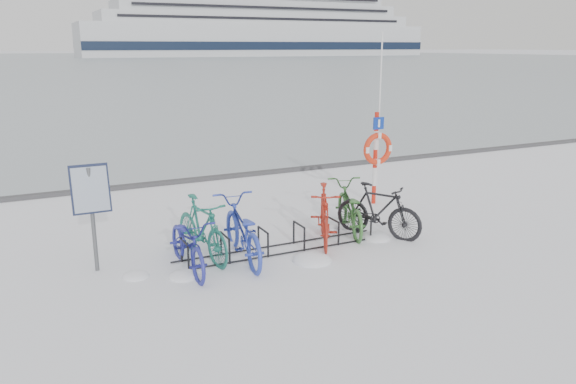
{
  "coord_description": "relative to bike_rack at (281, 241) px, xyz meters",
  "views": [
    {
      "loc": [
        -4.07,
        -8.78,
        3.63
      ],
      "look_at": [
        0.42,
        0.6,
        0.91
      ],
      "focal_mm": 35.0,
      "sensor_mm": 36.0,
      "label": 1
    }
  ],
  "objects": [
    {
      "name": "ground",
      "position": [
        0.0,
        0.0,
        -0.18
      ],
      "size": [
        900.0,
        900.0,
        0.0
      ],
      "primitive_type": "plane",
      "color": "white",
      "rests_on": "ground"
    },
    {
      "name": "ice_sheet",
      "position": [
        0.0,
        155.0,
        -0.17
      ],
      "size": [
        400.0,
        298.0,
        0.02
      ],
      "primitive_type": "cube",
      "color": "#A4B1B9",
      "rests_on": "ground"
    },
    {
      "name": "quay_edge",
      "position": [
        0.0,
        5.9,
        -0.13
      ],
      "size": [
        400.0,
        0.25,
        0.1
      ],
      "primitive_type": "cube",
      "color": "#3F3F42",
      "rests_on": "ground"
    },
    {
      "name": "bike_rack",
      "position": [
        0.0,
        0.0,
        0.0
      ],
      "size": [
        4.0,
        0.48,
        0.46
      ],
      "color": "black",
      "rests_on": "ground"
    },
    {
      "name": "info_board",
      "position": [
        -3.17,
        0.43,
        1.12
      ],
      "size": [
        0.6,
        0.23,
        1.81
      ],
      "rotation": [
        0.0,
        0.0,
        -0.0
      ],
      "color": "#595B5E",
      "rests_on": "ground"
    },
    {
      "name": "lifebuoy_station",
      "position": [
        3.32,
        1.86,
        1.14
      ],
      "size": [
        0.76,
        0.22,
        3.93
      ],
      "color": "red",
      "rests_on": "ground"
    },
    {
      "name": "cruise_ferry",
      "position": [
        77.68,
        186.7,
        11.18
      ],
      "size": [
        126.95,
        23.97,
        41.71
      ],
      "color": "silver",
      "rests_on": "ground"
    },
    {
      "name": "bike_0",
      "position": [
        -1.78,
        -0.14,
        0.31
      ],
      "size": [
        0.65,
        1.86,
        0.97
      ],
      "primitive_type": "imported",
      "rotation": [
        0.0,
        0.0,
        0.0
      ],
      "color": "navy",
      "rests_on": "ground"
    },
    {
      "name": "bike_1",
      "position": [
        -1.4,
        0.28,
        0.38
      ],
      "size": [
        0.82,
        1.93,
        1.12
      ],
      "primitive_type": "imported",
      "rotation": [
        0.0,
        0.0,
        0.16
      ],
      "color": "#1D6A5A",
      "rests_on": "ground"
    },
    {
      "name": "bike_2",
      "position": [
        -0.79,
        -0.06,
        0.37
      ],
      "size": [
        0.91,
        2.16,
        1.1
      ],
      "primitive_type": "imported",
      "rotation": [
        0.0,
        0.0,
        3.05
      ],
      "color": "#2D42B6",
      "rests_on": "ground"
    },
    {
      "name": "bike_3",
      "position": [
        0.92,
        0.05,
        0.38
      ],
      "size": [
        1.3,
        1.91,
        1.12
      ],
      "primitive_type": "imported",
      "rotation": [
        0.0,
        0.0,
        -0.46
      ],
      "color": "#AD2518",
      "rests_on": "ground"
    },
    {
      "name": "bike_4",
      "position": [
        1.71,
        0.43,
        0.33
      ],
      "size": [
        1.26,
        2.08,
        1.03
      ],
      "primitive_type": "imported",
      "rotation": [
        0.0,
        0.0,
        2.82
      ],
      "color": "#366D30",
      "rests_on": "ground"
    },
    {
      "name": "bike_5",
      "position": [
        2.07,
        -0.07,
        0.36
      ],
      "size": [
        1.37,
        1.8,
        1.08
      ],
      "primitive_type": "imported",
      "rotation": [
        0.0,
        0.0,
        0.55
      ],
      "color": "black",
      "rests_on": "ground"
    },
    {
      "name": "snow_drifts",
      "position": [
        0.07,
        -0.24,
        -0.18
      ],
      "size": [
        5.1,
        2.06,
        0.24
      ],
      "color": "white",
      "rests_on": "ground"
    }
  ]
}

